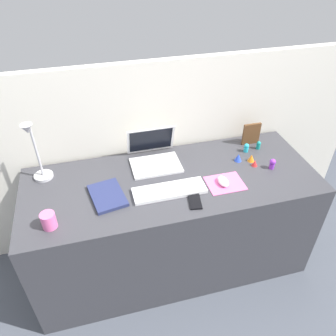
{
  "coord_description": "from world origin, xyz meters",
  "views": [
    {
      "loc": [
        -0.41,
        -1.45,
        1.97
      ],
      "look_at": [
        -0.03,
        0.0,
        0.83
      ],
      "focal_mm": 35.41,
      "sensor_mm": 36.0,
      "label": 1
    }
  ],
  "objects_px": {
    "coffee_mug": "(49,220)",
    "toy_figurine_orange": "(251,158)",
    "toy_figurine_purple": "(272,163)",
    "toy_figurine_red": "(255,163)",
    "keyboard": "(169,190)",
    "mouse": "(223,181)",
    "notebook_pad": "(107,196)",
    "toy_figurine_cyan": "(246,148)",
    "laptop": "(154,154)",
    "desk_lamp": "(36,154)",
    "picture_frame": "(251,134)",
    "toy_figurine_teal": "(258,145)",
    "toy_figurine_blue": "(238,157)",
    "cell_phone": "(195,201)"
  },
  "relations": [
    {
      "from": "coffee_mug",
      "to": "toy_figurine_orange",
      "type": "height_order",
      "value": "coffee_mug"
    },
    {
      "from": "toy_figurine_purple",
      "to": "toy_figurine_red",
      "type": "relative_size",
      "value": 1.66
    },
    {
      "from": "toy_figurine_red",
      "to": "toy_figurine_orange",
      "type": "relative_size",
      "value": 0.85
    },
    {
      "from": "keyboard",
      "to": "mouse",
      "type": "height_order",
      "value": "mouse"
    },
    {
      "from": "notebook_pad",
      "to": "mouse",
      "type": "bearing_deg",
      "value": -15.3
    },
    {
      "from": "toy_figurine_cyan",
      "to": "toy_figurine_orange",
      "type": "height_order",
      "value": "toy_figurine_cyan"
    },
    {
      "from": "laptop",
      "to": "coffee_mug",
      "type": "xyz_separation_m",
      "value": [
        -0.62,
        -0.41,
        -0.01
      ]
    },
    {
      "from": "desk_lamp",
      "to": "coffee_mug",
      "type": "height_order",
      "value": "desk_lamp"
    },
    {
      "from": "picture_frame",
      "to": "coffee_mug",
      "type": "distance_m",
      "value": 1.37
    },
    {
      "from": "mouse",
      "to": "toy_figurine_purple",
      "type": "bearing_deg",
      "value": 10.57
    },
    {
      "from": "coffee_mug",
      "to": "desk_lamp",
      "type": "bearing_deg",
      "value": 96.51
    },
    {
      "from": "notebook_pad",
      "to": "toy_figurine_teal",
      "type": "xyz_separation_m",
      "value": [
        1.02,
        0.22,
        0.02
      ]
    },
    {
      "from": "mouse",
      "to": "toy_figurine_cyan",
      "type": "bearing_deg",
      "value": 44.92
    },
    {
      "from": "notebook_pad",
      "to": "toy_figurine_red",
      "type": "distance_m",
      "value": 0.91
    },
    {
      "from": "notebook_pad",
      "to": "toy_figurine_blue",
      "type": "xyz_separation_m",
      "value": [
        0.84,
        0.13,
        0.02
      ]
    },
    {
      "from": "toy_figurine_orange",
      "to": "toy_figurine_purple",
      "type": "bearing_deg",
      "value": -49.02
    },
    {
      "from": "cell_phone",
      "to": "picture_frame",
      "type": "relative_size",
      "value": 0.85
    },
    {
      "from": "laptop",
      "to": "toy_figurine_orange",
      "type": "height_order",
      "value": "laptop"
    },
    {
      "from": "toy_figurine_orange",
      "to": "toy_figurine_blue",
      "type": "bearing_deg",
      "value": 162.53
    },
    {
      "from": "laptop",
      "to": "toy_figurine_purple",
      "type": "distance_m",
      "value": 0.73
    },
    {
      "from": "laptop",
      "to": "cell_phone",
      "type": "height_order",
      "value": "laptop"
    },
    {
      "from": "picture_frame",
      "to": "coffee_mug",
      "type": "height_order",
      "value": "picture_frame"
    },
    {
      "from": "cell_phone",
      "to": "desk_lamp",
      "type": "bearing_deg",
      "value": 163.08
    },
    {
      "from": "desk_lamp",
      "to": "toy_figurine_blue",
      "type": "xyz_separation_m",
      "value": [
        1.18,
        -0.11,
        -0.16
      ]
    },
    {
      "from": "laptop",
      "to": "toy_figurine_orange",
      "type": "xyz_separation_m",
      "value": [
        0.59,
        -0.16,
        -0.03
      ]
    },
    {
      "from": "toy_figurine_cyan",
      "to": "toy_figurine_teal",
      "type": "height_order",
      "value": "toy_figurine_cyan"
    },
    {
      "from": "toy_figurine_teal",
      "to": "toy_figurine_red",
      "type": "height_order",
      "value": "toy_figurine_teal"
    },
    {
      "from": "laptop",
      "to": "toy_figurine_blue",
      "type": "relative_size",
      "value": 5.95
    },
    {
      "from": "toy_figurine_teal",
      "to": "toy_figurine_orange",
      "type": "xyz_separation_m",
      "value": [
        -0.11,
        -0.12,
        -0.0
      ]
    },
    {
      "from": "cell_phone",
      "to": "desk_lamp",
      "type": "height_order",
      "value": "desk_lamp"
    },
    {
      "from": "toy_figurine_cyan",
      "to": "toy_figurine_teal",
      "type": "distance_m",
      "value": 0.09
    },
    {
      "from": "notebook_pad",
      "to": "picture_frame",
      "type": "height_order",
      "value": "picture_frame"
    },
    {
      "from": "toy_figurine_purple",
      "to": "toy_figurine_blue",
      "type": "bearing_deg",
      "value": 142.78
    },
    {
      "from": "cell_phone",
      "to": "toy_figurine_blue",
      "type": "relative_size",
      "value": 2.54
    },
    {
      "from": "keyboard",
      "to": "toy_figurine_orange",
      "type": "relative_size",
      "value": 8.59
    },
    {
      "from": "coffee_mug",
      "to": "mouse",
      "type": "bearing_deg",
      "value": 5.13
    },
    {
      "from": "keyboard",
      "to": "toy_figurine_red",
      "type": "height_order",
      "value": "toy_figurine_red"
    },
    {
      "from": "laptop",
      "to": "desk_lamp",
      "type": "xyz_separation_m",
      "value": [
        -0.67,
        -0.02,
        0.14
      ]
    },
    {
      "from": "keyboard",
      "to": "toy_figurine_cyan",
      "type": "distance_m",
      "value": 0.64
    },
    {
      "from": "mouse",
      "to": "coffee_mug",
      "type": "xyz_separation_m",
      "value": [
        -0.96,
        -0.09,
        0.02
      ]
    },
    {
      "from": "laptop",
      "to": "toy_figurine_blue",
      "type": "xyz_separation_m",
      "value": [
        0.51,
        -0.14,
        -0.03
      ]
    },
    {
      "from": "cell_phone",
      "to": "picture_frame",
      "type": "xyz_separation_m",
      "value": [
        0.54,
        0.45,
        0.07
      ]
    },
    {
      "from": "cell_phone",
      "to": "toy_figurine_cyan",
      "type": "distance_m",
      "value": 0.6
    },
    {
      "from": "toy_figurine_purple",
      "to": "laptop",
      "type": "bearing_deg",
      "value": 158.97
    },
    {
      "from": "picture_frame",
      "to": "toy_figurine_purple",
      "type": "relative_size",
      "value": 2.22
    },
    {
      "from": "coffee_mug",
      "to": "toy_figurine_cyan",
      "type": "height_order",
      "value": "coffee_mug"
    },
    {
      "from": "notebook_pad",
      "to": "toy_figurine_orange",
      "type": "xyz_separation_m",
      "value": [
        0.91,
        0.11,
        0.01
      ]
    },
    {
      "from": "keyboard",
      "to": "toy_figurine_red",
      "type": "xyz_separation_m",
      "value": [
        0.57,
        0.1,
        0.01
      ]
    },
    {
      "from": "coffee_mug",
      "to": "toy_figurine_teal",
      "type": "xyz_separation_m",
      "value": [
        1.32,
        0.37,
        -0.01
      ]
    },
    {
      "from": "toy_figurine_blue",
      "to": "keyboard",
      "type": "bearing_deg",
      "value": -160.44
    }
  ]
}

